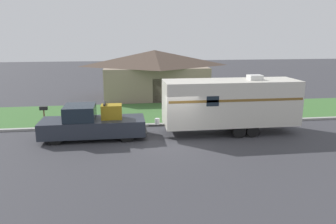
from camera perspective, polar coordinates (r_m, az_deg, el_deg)
ground_plane at (r=17.86m, az=1.55°, el=-5.50°), size 120.00×120.00×0.00m
curb_strip at (r=21.39m, az=-0.11°, el=-2.14°), size 80.00×0.30×0.14m
lawn_strip at (r=24.91m, az=-1.26°, el=-0.06°), size 80.00×7.00×0.03m
house_across_street at (r=31.26m, az=-2.32°, el=6.84°), size 10.08×6.82×4.39m
pickup_truck at (r=18.99m, az=-13.08°, el=-1.99°), size 5.89×2.09×2.05m
travel_trailer at (r=19.71m, az=10.85°, el=1.67°), size 8.83×2.39×3.46m
mailbox at (r=22.07m, az=-20.82°, el=0.08°), size 0.48×0.20×1.36m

